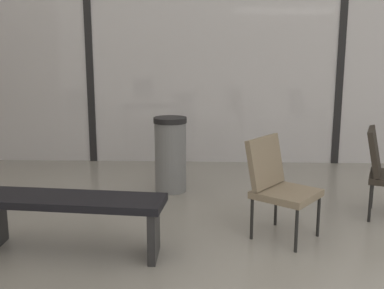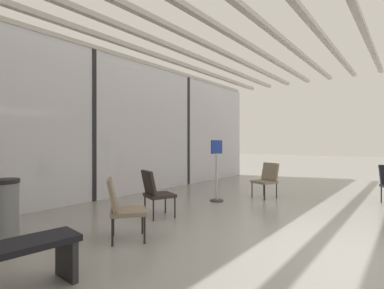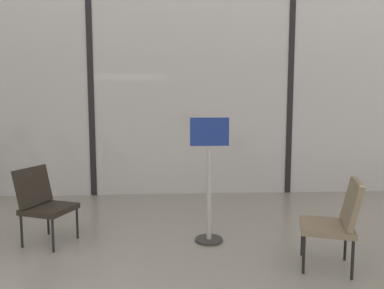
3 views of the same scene
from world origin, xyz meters
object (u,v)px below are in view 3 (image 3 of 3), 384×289
Objects in this scene: parked_airplane at (88,99)px; info_sign at (209,184)px; lounge_chair_5 at (43,200)px; lounge_chair_4 at (337,218)px.

info_sign is at bearing -68.72° from parked_airplane.
info_sign is (1.91, -0.08, 0.18)m from lounge_chair_5.
lounge_chair_5 is at bearing 177.48° from info_sign.
info_sign is at bearing -103.94° from lounge_chair_4.
lounge_chair_4 and lounge_chair_5 have the same top height.
lounge_chair_5 is 1.92m from info_sign.
parked_airplane is 13.24× the size of lounge_chair_4.
parked_airplane is 13.24× the size of lounge_chair_5.
lounge_chair_4 is 1.38m from info_sign.
lounge_chair_4 is at bearing -64.34° from parked_airplane.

